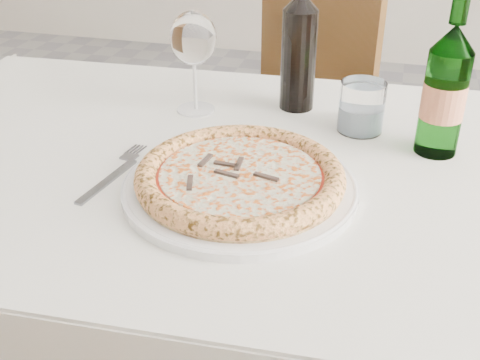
{
  "coord_description": "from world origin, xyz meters",
  "views": [
    {
      "loc": [
        0.35,
        -0.71,
        1.24
      ],
      "look_at": [
        0.15,
        0.06,
        0.78
      ],
      "focal_mm": 45.0,
      "sensor_mm": 36.0,
      "label": 1
    }
  ],
  "objects_px": {
    "dining_table": "(255,207)",
    "pizza": "(240,176)",
    "wine_glass": "(193,40)",
    "chair_far": "(299,106)",
    "plate": "(240,186)",
    "tumbler": "(361,110)",
    "wine_bottle": "(299,50)",
    "beer_bottle": "(445,91)"
  },
  "relations": [
    {
      "from": "dining_table",
      "to": "pizza",
      "type": "xyz_separation_m",
      "value": [
        -0.0,
        -0.1,
        0.12
      ]
    },
    {
      "from": "pizza",
      "to": "wine_glass",
      "type": "bearing_deg",
      "value": 120.54
    },
    {
      "from": "chair_far",
      "to": "pizza",
      "type": "distance_m",
      "value": 0.91
    },
    {
      "from": "dining_table",
      "to": "wine_glass",
      "type": "bearing_deg",
      "value": 132.64
    },
    {
      "from": "pizza",
      "to": "plate",
      "type": "bearing_deg",
      "value": 60.0
    },
    {
      "from": "dining_table",
      "to": "plate",
      "type": "relative_size",
      "value": 3.99
    },
    {
      "from": "dining_table",
      "to": "wine_glass",
      "type": "xyz_separation_m",
      "value": [
        -0.16,
        0.18,
        0.23
      ]
    },
    {
      "from": "tumbler",
      "to": "wine_bottle",
      "type": "relative_size",
      "value": 0.34
    },
    {
      "from": "dining_table",
      "to": "beer_bottle",
      "type": "bearing_deg",
      "value": 21.75
    },
    {
      "from": "beer_bottle",
      "to": "wine_bottle",
      "type": "distance_m",
      "value": 0.3
    },
    {
      "from": "chair_far",
      "to": "beer_bottle",
      "type": "xyz_separation_m",
      "value": [
        0.34,
        -0.66,
        0.34
      ]
    },
    {
      "from": "wine_bottle",
      "to": "pizza",
      "type": "bearing_deg",
      "value": -94.14
    },
    {
      "from": "dining_table",
      "to": "beer_bottle",
      "type": "relative_size",
      "value": 5.21
    },
    {
      "from": "beer_bottle",
      "to": "pizza",
      "type": "bearing_deg",
      "value": -143.42
    },
    {
      "from": "pizza",
      "to": "wine_bottle",
      "type": "xyz_separation_m",
      "value": [
        0.03,
        0.35,
        0.09
      ]
    },
    {
      "from": "chair_far",
      "to": "wine_bottle",
      "type": "bearing_deg",
      "value": -81.91
    },
    {
      "from": "wine_glass",
      "to": "tumbler",
      "type": "distance_m",
      "value": 0.34
    },
    {
      "from": "pizza",
      "to": "dining_table",
      "type": "bearing_deg",
      "value": 90.0
    },
    {
      "from": "beer_bottle",
      "to": "chair_far",
      "type": "bearing_deg",
      "value": 117.44
    },
    {
      "from": "beer_bottle",
      "to": "dining_table",
      "type": "bearing_deg",
      "value": -158.25
    },
    {
      "from": "chair_far",
      "to": "pizza",
      "type": "bearing_deg",
      "value": -86.74
    },
    {
      "from": "plate",
      "to": "tumbler",
      "type": "distance_m",
      "value": 0.31
    },
    {
      "from": "wine_glass",
      "to": "beer_bottle",
      "type": "height_order",
      "value": "beer_bottle"
    },
    {
      "from": "tumbler",
      "to": "wine_bottle",
      "type": "xyz_separation_m",
      "value": [
        -0.13,
        0.08,
        0.08
      ]
    },
    {
      "from": "beer_bottle",
      "to": "plate",
      "type": "bearing_deg",
      "value": -143.42
    },
    {
      "from": "dining_table",
      "to": "wine_bottle",
      "type": "xyz_separation_m",
      "value": [
        0.03,
        0.25,
        0.21
      ]
    },
    {
      "from": "dining_table",
      "to": "plate",
      "type": "distance_m",
      "value": 0.14
    },
    {
      "from": "dining_table",
      "to": "plate",
      "type": "xyz_separation_m",
      "value": [
        0.0,
        -0.1,
        0.1
      ]
    },
    {
      "from": "plate",
      "to": "dining_table",
      "type": "bearing_deg",
      "value": 90.0
    },
    {
      "from": "chair_far",
      "to": "dining_table",
      "type": "bearing_deg",
      "value": -86.32
    },
    {
      "from": "wine_glass",
      "to": "beer_bottle",
      "type": "distance_m",
      "value": 0.46
    },
    {
      "from": "chair_far",
      "to": "pizza",
      "type": "relative_size",
      "value": 2.9
    },
    {
      "from": "wine_glass",
      "to": "wine_bottle",
      "type": "relative_size",
      "value": 0.71
    },
    {
      "from": "pizza",
      "to": "beer_bottle",
      "type": "xyz_separation_m",
      "value": [
        0.29,
        0.22,
        0.08
      ]
    },
    {
      "from": "tumbler",
      "to": "beer_bottle",
      "type": "xyz_separation_m",
      "value": [
        0.13,
        -0.05,
        0.07
      ]
    },
    {
      "from": "beer_bottle",
      "to": "wine_bottle",
      "type": "bearing_deg",
      "value": 153.92
    },
    {
      "from": "tumbler",
      "to": "beer_bottle",
      "type": "relative_size",
      "value": 0.34
    },
    {
      "from": "pizza",
      "to": "wine_bottle",
      "type": "height_order",
      "value": "wine_bottle"
    },
    {
      "from": "plate",
      "to": "pizza",
      "type": "xyz_separation_m",
      "value": [
        -0.0,
        -0.0,
        0.02
      ]
    },
    {
      "from": "plate",
      "to": "tumbler",
      "type": "relative_size",
      "value": 3.89
    },
    {
      "from": "chair_far",
      "to": "wine_glass",
      "type": "xyz_separation_m",
      "value": [
        -0.11,
        -0.6,
        0.37
      ]
    },
    {
      "from": "chair_far",
      "to": "plate",
      "type": "height_order",
      "value": "chair_far"
    }
  ]
}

